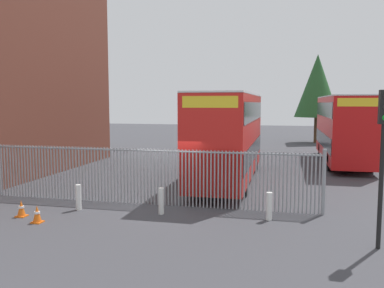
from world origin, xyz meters
The scene contains 11 objects.
ground_plane centered at (0.00, 8.00, 0.00)m, with size 100.00×100.00×0.00m, color #3D3D42.
palisade_fence centered at (-0.92, 0.00, 1.18)m, with size 13.40×0.14×2.35m.
double_decker_bus_near_gate centered at (1.57, 5.57, 2.42)m, with size 2.54×10.81×4.42m.
double_decker_bus_behind_fence_left centered at (8.04, 13.10, 2.42)m, with size 2.54×10.81×4.42m.
bollard_near_left centered at (-3.07, -1.39, 0.47)m, with size 0.20×0.20×0.95m, color silver.
bollard_center_front centered at (0.09, -1.24, 0.47)m, with size 0.20×0.20×0.95m, color silver.
bollard_near_right centered at (3.87, -1.10, 0.47)m, with size 0.20×0.20×0.95m, color silver.
traffic_cone_by_gate centered at (-4.58, -2.66, 0.29)m, with size 0.34×0.34×0.59m.
traffic_cone_mid_forecourt centered at (-3.61, -3.16, 0.29)m, with size 0.34×0.34×0.59m.
traffic_light_kerbside centered at (6.88, -3.18, 2.99)m, with size 0.28×0.33×4.30m.
tree_tall_back centered at (7.33, 27.01, 5.65)m, with size 4.30×4.30×8.73m.
Camera 1 is at (4.33, -14.64, 3.95)m, focal length 37.54 mm.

